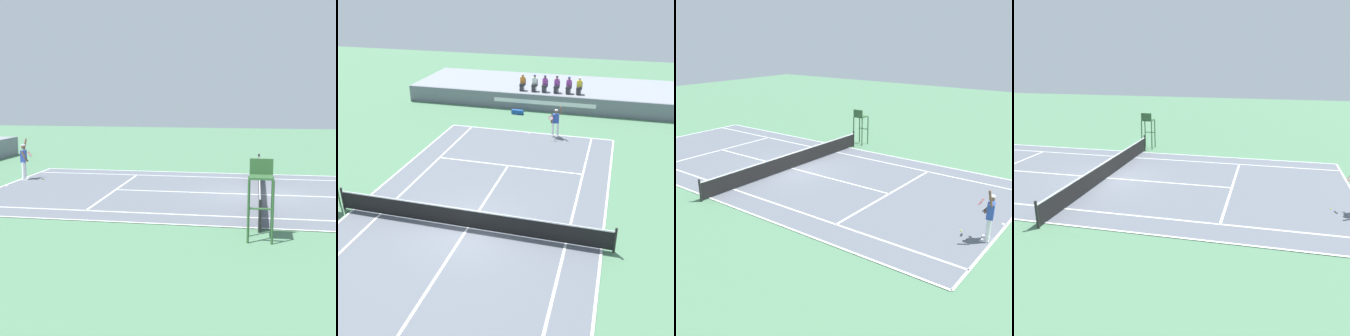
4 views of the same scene
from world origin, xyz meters
The scene contains 5 objects.
ground_plane centered at (0.00, 0.00, 0.00)m, with size 80.00×80.00×0.00m, color #4C7A56.
court centered at (0.00, 0.00, 0.01)m, with size 11.08×23.88×0.03m.
net centered at (0.00, 0.00, 0.52)m, with size 11.98×0.10×1.07m.
tennis_ball centered at (1.62, 10.62, 0.03)m, with size 0.07×0.07×0.07m, color #D1E533.
umpire_chair centered at (-6.71, 0.00, 1.56)m, with size 0.77×0.77×2.44m.
Camera 4 is at (16.63, 7.93, 5.99)m, focal length 39.49 mm.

